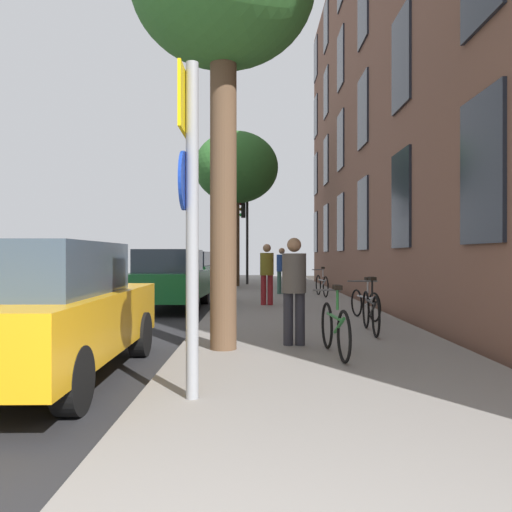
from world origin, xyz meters
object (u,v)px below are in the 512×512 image
pedestrian_1 (265,270)px  traffic_light (244,227)px  car_3 (203,267)px  bicycle_2 (364,303)px  pedestrian_2 (280,268)px  bicycle_0 (334,328)px  pedestrian_0 (293,284)px  tree_far (235,168)px  car_0 (39,310)px  sign_post (188,202)px  car_2 (188,270)px  car_1 (169,279)px  bicycle_3 (320,285)px  bicycle_1 (369,311)px

pedestrian_1 → traffic_light: bearing=94.6°
car_3 → bicycle_2: bearing=-73.5°
traffic_light → pedestrian_2: traffic_light is taller
bicycle_0 → pedestrian_0: bearing=122.1°
tree_far → traffic_light: bearing=75.3°
pedestrian_1 → car_0: pedestrian_1 is taller
traffic_light → tree_far: tree_far is taller
bicycle_2 → sign_post: bearing=-115.9°
pedestrian_1 → bicycle_0: bearing=-83.8°
car_2 → pedestrian_2: bearing=-46.0°
tree_far → bicycle_2: 13.24m
sign_post → pedestrian_2: sign_post is taller
car_1 → car_3: same height
traffic_light → car_1: 10.47m
bicycle_0 → car_0: car_0 is taller
sign_post → pedestrian_0: bearing=67.4°
sign_post → bicycle_2: bearing=64.1°
pedestrian_0 → pedestrian_1: 6.33m
tree_far → pedestrian_1: tree_far is taller
sign_post → bicycle_3: size_ratio=1.84×
tree_far → pedestrian_2: size_ratio=4.21×
tree_far → bicycle_1: bearing=-78.2°
bicycle_3 → sign_post: bearing=-103.0°
sign_post → bicycle_0: size_ratio=1.87×
traffic_light → bicycle_0: (1.58, -17.23, -2.33)m
bicycle_0 → car_0: 3.73m
pedestrian_1 → tree_far: bearing=97.6°
sign_post → bicycle_0: 3.08m
tree_far → pedestrian_0: tree_far is taller
sign_post → tree_far: 18.27m
sign_post → bicycle_2: (2.95, 6.06, -1.51)m
sign_post → bicycle_1: bearing=57.5°
car_1 → car_2: bearing=93.5°
car_0 → car_3: size_ratio=1.00×
bicycle_0 → car_3: (-3.91, 21.42, 0.35)m
bicycle_2 → pedestrian_0: (-1.74, -3.17, 0.58)m
bicycle_0 → pedestrian_1: size_ratio=1.02×
bicycle_3 → pedestrian_0: bearing=-99.8°
pedestrian_2 → bicycle_2: bearing=-78.9°
sign_post → tree_far: tree_far is taller
sign_post → traffic_light: bearing=89.6°
bicycle_0 → car_1: (-3.40, 7.11, 0.35)m
sign_post → car_2: sign_post is taller
pedestrian_2 → pedestrian_0: bearing=-91.8°
bicycle_1 → car_1: (-4.34, 5.07, 0.34)m
bicycle_3 → pedestrian_2: (-1.28, 1.03, 0.54)m
car_3 → bicycle_1: bearing=-76.0°
sign_post → car_2: 17.28m
pedestrian_2 → tree_far: bearing=110.7°
bicycle_1 → car_2: car_2 is taller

